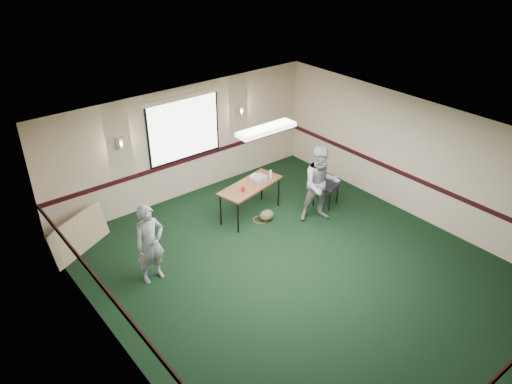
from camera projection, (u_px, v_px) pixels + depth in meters
ground at (298, 271)px, 9.67m from camera, size 8.00×8.00×0.00m
room_shell at (231, 161)px, 10.34m from camera, size 8.00×8.02×8.00m
folding_table at (250, 187)px, 11.13m from camera, size 1.68×0.95×0.79m
projector at (259, 179)px, 11.23m from camera, size 0.36×0.31×0.11m
game_console at (255, 176)px, 11.39m from camera, size 0.25×0.22×0.05m
red_cup at (243, 189)px, 10.80m from camera, size 0.08×0.08×0.12m
water_bottle at (270, 175)px, 11.30m from camera, size 0.06×0.06×0.21m
duffel_bag at (267, 215)px, 11.23m from camera, size 0.40×0.34×0.25m
cable_coil at (260, 220)px, 11.29m from camera, size 0.42×0.42×0.02m
folded_table at (79, 235)px, 10.09m from camera, size 1.44×0.89×0.77m
conference_chair at (323, 181)px, 11.65m from camera, size 0.62×0.64×1.01m
person_left at (150, 244)px, 9.12m from camera, size 0.59×0.40×1.58m
person_right at (321, 184)px, 10.92m from camera, size 1.07×0.99×1.77m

